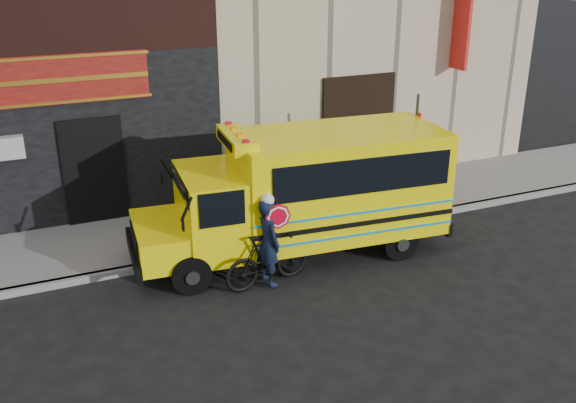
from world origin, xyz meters
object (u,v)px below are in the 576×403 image
(sign_pole, at_px, (414,155))
(bicycle, at_px, (268,259))
(school_bus, at_px, (309,189))
(cyclist, at_px, (268,244))

(sign_pole, distance_m, bicycle, 4.78)
(sign_pole, bearing_deg, school_bus, -171.13)
(school_bus, bearing_deg, sign_pole, 8.87)
(bicycle, bearing_deg, sign_pole, -80.53)
(sign_pole, xyz_separation_m, bicycle, (-4.38, -1.49, -1.20))
(cyclist, bearing_deg, sign_pole, -79.49)
(cyclist, bearing_deg, bicycle, 4.58)
(bicycle, bearing_deg, school_bus, -63.02)
(bicycle, height_order, cyclist, cyclist)
(sign_pole, relative_size, bicycle, 1.68)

